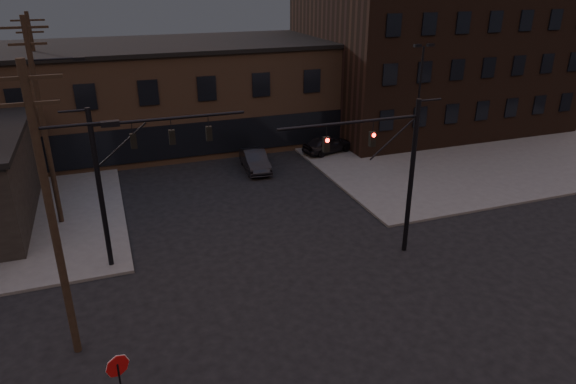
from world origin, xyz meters
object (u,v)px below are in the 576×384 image
object	(u,v)px
stop_sign	(119,373)
traffic_signal_near	(392,164)
car_crossing	(255,160)
traffic_signal_far	(126,169)
parked_car_lot_a	(328,144)
parked_car_lot_b	(460,129)

from	to	relation	value
stop_sign	traffic_signal_near	bearing A→B (deg)	25.90
traffic_signal_near	car_crossing	distance (m)	15.09
traffic_signal_near	traffic_signal_far	xyz separation A→B (m)	(-12.07, 3.50, 0.08)
parked_car_lot_a	parked_car_lot_b	distance (m)	12.73
traffic_signal_near	stop_sign	size ratio (longest dim) A/B	3.23
traffic_signal_far	parked_car_lot_a	world-z (taller)	traffic_signal_far
stop_sign	parked_car_lot_b	distance (m)	37.17
parked_car_lot_a	stop_sign	bearing A→B (deg)	128.01
traffic_signal_near	parked_car_lot_a	bearing A→B (deg)	76.53
car_crossing	stop_sign	bearing A→B (deg)	-113.01
traffic_signal_far	parked_car_lot_b	distance (m)	31.31
parked_car_lot_a	car_crossing	distance (m)	6.66
stop_sign	parked_car_lot_b	xyz separation A→B (m)	(29.84, 22.13, -1.01)
traffic_signal_near	parked_car_lot_b	bearing A→B (deg)	43.50
traffic_signal_far	parked_car_lot_b	bearing A→B (deg)	23.04
stop_sign	car_crossing	xyz separation A→B (m)	(10.61, 20.72, -1.10)
parked_car_lot_a	car_crossing	bearing A→B (deg)	88.21
traffic_signal_far	car_crossing	world-z (taller)	traffic_signal_far
parked_car_lot_a	car_crossing	size ratio (longest dim) A/B	0.93
traffic_signal_far	stop_sign	xyz separation A→B (m)	(-1.28, -9.99, -3.17)
traffic_signal_far	car_crossing	bearing A→B (deg)	49.02
traffic_signal_near	parked_car_lot_a	world-z (taller)	traffic_signal_near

